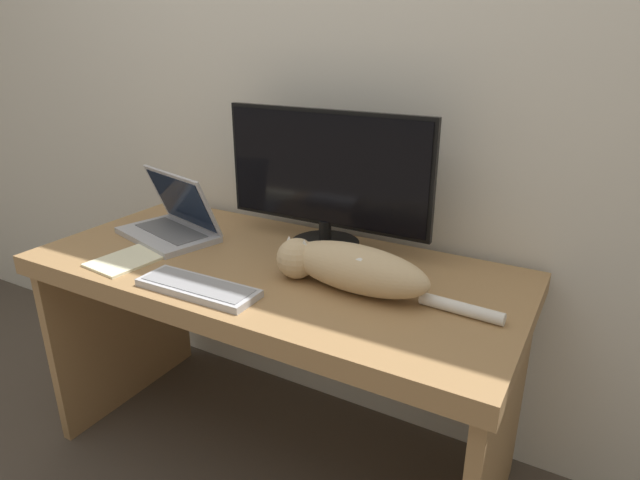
{
  "coord_description": "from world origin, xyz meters",
  "views": [
    {
      "loc": [
        0.85,
        -0.87,
        1.36
      ],
      "look_at": [
        0.18,
        0.31,
        0.84
      ],
      "focal_mm": 30.0,
      "sensor_mm": 36.0,
      "label": 1
    }
  ],
  "objects_px": {
    "monitor": "(326,179)",
    "laptop": "(172,223)",
    "cat": "(350,267)",
    "external_keyboard": "(198,288)"
  },
  "relations": [
    {
      "from": "cat",
      "to": "laptop",
      "type": "bearing_deg",
      "value": 177.88
    },
    {
      "from": "monitor",
      "to": "laptop",
      "type": "distance_m",
      "value": 0.56
    },
    {
      "from": "monitor",
      "to": "external_keyboard",
      "type": "height_order",
      "value": "monitor"
    },
    {
      "from": "monitor",
      "to": "external_keyboard",
      "type": "distance_m",
      "value": 0.52
    },
    {
      "from": "monitor",
      "to": "cat",
      "type": "bearing_deg",
      "value": -49.14
    },
    {
      "from": "monitor",
      "to": "laptop",
      "type": "height_order",
      "value": "monitor"
    },
    {
      "from": "laptop",
      "to": "cat",
      "type": "xyz_separation_m",
      "value": [
        0.71,
        -0.07,
        0.02
      ]
    },
    {
      "from": "monitor",
      "to": "laptop",
      "type": "xyz_separation_m",
      "value": [
        -0.5,
        -0.16,
        -0.18
      ]
    },
    {
      "from": "cat",
      "to": "external_keyboard",
      "type": "bearing_deg",
      "value": -144.84
    },
    {
      "from": "cat",
      "to": "monitor",
      "type": "bearing_deg",
      "value": 134.43
    }
  ]
}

